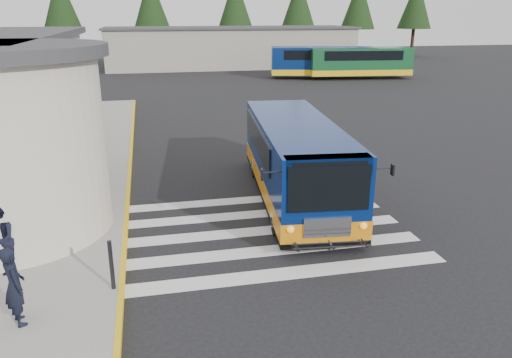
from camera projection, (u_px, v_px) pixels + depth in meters
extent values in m
plane|color=black|center=(270.00, 219.00, 14.44)|extent=(140.00, 140.00, 0.00)
cube|color=yellow|center=(129.00, 182.00, 17.29)|extent=(0.12, 34.00, 0.16)
cylinder|color=beige|center=(0.00, 147.00, 12.71)|extent=(5.20, 5.20, 4.50)
cube|color=black|center=(55.00, 146.00, 17.35)|extent=(0.08, 1.20, 2.20)
cube|color=#38383A|center=(65.00, 108.00, 17.04)|extent=(1.20, 1.80, 0.12)
cube|color=silver|center=(282.00, 274.00, 11.37)|extent=(8.00, 0.55, 0.01)
cube|color=silver|center=(270.00, 251.00, 12.48)|extent=(8.00, 0.55, 0.01)
cube|color=silver|center=(259.00, 231.00, 13.59)|extent=(8.00, 0.55, 0.01)
cube|color=silver|center=(250.00, 215.00, 14.71)|extent=(8.00, 0.55, 0.01)
cube|color=silver|center=(242.00, 200.00, 15.82)|extent=(8.00, 0.55, 0.01)
cube|color=gray|center=(231.00, 48.00, 53.92)|extent=(26.00, 8.00, 4.00)
cube|color=#38383A|center=(230.00, 28.00, 53.25)|extent=(26.40, 8.40, 0.20)
cylinder|color=black|center=(66.00, 47.00, 57.73)|extent=(0.44, 0.44, 3.60)
cone|color=black|center=(60.00, 2.00, 56.14)|extent=(4.40, 4.40, 6.40)
cylinder|color=black|center=(154.00, 46.00, 59.76)|extent=(0.44, 0.44, 3.60)
cone|color=black|center=(151.00, 2.00, 58.17)|extent=(4.40, 4.40, 6.40)
cylinder|color=black|center=(236.00, 45.00, 61.80)|extent=(0.44, 0.44, 3.60)
cone|color=black|center=(235.00, 2.00, 60.21)|extent=(4.40, 4.40, 6.40)
cylinder|color=black|center=(298.00, 44.00, 63.43)|extent=(0.44, 0.44, 3.60)
cone|color=black|center=(299.00, 3.00, 61.84)|extent=(4.40, 4.40, 6.40)
cylinder|color=black|center=(356.00, 43.00, 65.06)|extent=(0.44, 0.44, 3.60)
cone|color=black|center=(359.00, 3.00, 63.47)|extent=(4.40, 4.40, 6.40)
cylinder|color=black|center=(412.00, 43.00, 66.68)|extent=(0.44, 0.44, 3.60)
cone|color=black|center=(416.00, 3.00, 65.10)|extent=(4.40, 4.40, 6.40)
cube|color=#071C57|center=(296.00, 156.00, 15.61)|extent=(3.04, 8.27, 2.11)
cube|color=orange|center=(295.00, 180.00, 15.86)|extent=(3.08, 8.30, 0.50)
cube|color=black|center=(295.00, 189.00, 15.95)|extent=(3.07, 8.29, 0.20)
cube|color=black|center=(329.00, 189.00, 11.67)|extent=(1.97, 0.25, 1.12)
cube|color=silver|center=(327.00, 227.00, 11.98)|extent=(1.17, 0.17, 0.49)
cube|color=black|center=(257.00, 138.00, 16.02)|extent=(0.63, 5.90, 0.81)
cube|color=black|center=(326.00, 136.00, 16.27)|extent=(0.63, 5.90, 0.81)
cylinder|color=black|center=(278.00, 220.00, 13.27)|extent=(0.35, 0.88, 0.86)
cylinder|color=black|center=(350.00, 216.00, 13.49)|extent=(0.35, 0.88, 0.86)
cylinder|color=black|center=(256.00, 165.00, 18.01)|extent=(0.35, 0.88, 0.86)
cylinder|color=black|center=(309.00, 163.00, 18.23)|extent=(0.35, 0.88, 0.86)
cube|color=black|center=(262.00, 174.00, 11.53)|extent=(0.06, 0.17, 0.27)
cube|color=black|center=(393.00, 170.00, 11.88)|extent=(0.06, 0.17, 0.27)
imported|color=black|center=(14.00, 286.00, 9.11)|extent=(0.59, 0.68, 1.56)
imported|color=black|center=(1.00, 239.00, 10.95)|extent=(0.70, 0.85, 1.60)
cylinder|color=black|center=(111.00, 265.00, 10.34)|extent=(0.09, 0.09, 1.09)
cube|color=#061C4F|center=(323.00, 60.00, 44.66)|extent=(9.45, 4.42, 2.33)
cube|color=yellow|center=(322.00, 71.00, 44.96)|extent=(9.49, 4.45, 0.51)
cube|color=black|center=(323.00, 54.00, 44.48)|extent=(7.48, 4.04, 0.81)
cube|color=#134925|center=(359.00, 61.00, 44.43)|extent=(9.23, 3.45, 2.30)
cube|color=yellow|center=(359.00, 71.00, 44.73)|extent=(9.26, 3.48, 0.50)
cube|color=black|center=(360.00, 55.00, 44.26)|extent=(7.24, 3.28, 0.80)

